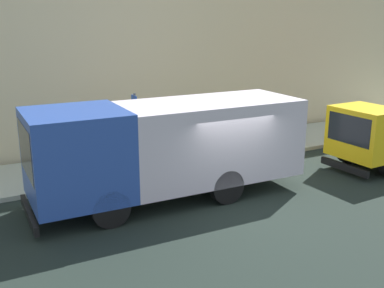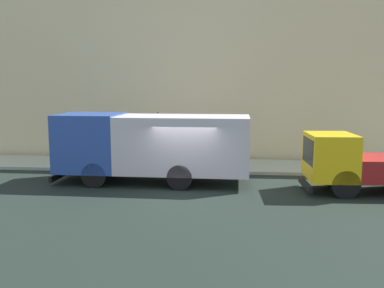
{
  "view_description": "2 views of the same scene",
  "coord_description": "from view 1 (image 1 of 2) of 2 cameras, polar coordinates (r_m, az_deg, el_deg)",
  "views": [
    {
      "loc": [
        -10.51,
        6.9,
        5.17
      ],
      "look_at": [
        0.81,
        0.87,
        1.65
      ],
      "focal_mm": 42.74,
      "sensor_mm": 36.0,
      "label": 1
    },
    {
      "loc": [
        -15.87,
        -1.83,
        4.08
      ],
      "look_at": [
        0.75,
        -0.21,
        1.71
      ],
      "focal_mm": 38.83,
      "sensor_mm": 36.0,
      "label": 2
    }
  ],
  "objects": [
    {
      "name": "ground",
      "position": [
        13.59,
        4.88,
        -7.08
      ],
      "size": [
        80.0,
        80.0,
        0.0
      ],
      "primitive_type": "plane",
      "color": "black"
    },
    {
      "name": "large_utility_truck",
      "position": [
        13.26,
        -2.97,
        -0.09
      ],
      "size": [
        2.66,
        8.11,
        2.89
      ],
      "rotation": [
        0.0,
        0.0,
        -0.02
      ],
      "color": "#2849A0",
      "rests_on": "ground"
    },
    {
      "name": "street_sign_post",
      "position": [
        15.17,
        -7.07,
        2.14
      ],
      "size": [
        0.44,
        0.08,
        2.71
      ],
      "color": "#4C5156",
      "rests_on": "sidewalk"
    },
    {
      "name": "sidewalk",
      "position": [
        17.42,
        -3.44,
        -1.7
      ],
      "size": [
        3.32,
        30.0,
        0.15
      ],
      "primitive_type": "cube",
      "color": "#A8B09B",
      "rests_on": "ground"
    },
    {
      "name": "pedestrian_walking",
      "position": [
        15.44,
        -13.67,
        -0.55
      ],
      "size": [
        0.5,
        0.5,
        1.73
      ],
      "rotation": [
        0.0,
        0.0,
        5.82
      ],
      "color": "black",
      "rests_on": "sidewalk"
    },
    {
      "name": "building_facade",
      "position": [
        18.65,
        -6.55,
        14.33
      ],
      "size": [
        0.5,
        30.0,
        9.75
      ],
      "primitive_type": "cube",
      "color": "beige",
      "rests_on": "ground"
    }
  ]
}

